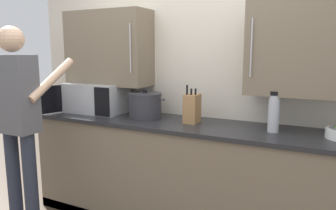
{
  "coord_description": "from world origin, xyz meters",
  "views": [
    {
      "loc": [
        1.05,
        -1.72,
        1.56
      ],
      "look_at": [
        -0.15,
        0.68,
        1.1
      ],
      "focal_mm": 34.33,
      "sensor_mm": 36.0,
      "label": 1
    }
  ],
  "objects_px": {
    "microwave_oven": "(92,98)",
    "knife_block": "(192,108)",
    "stock_pot": "(145,106)",
    "person_figure": "(18,115)",
    "thermos_flask": "(274,111)"
  },
  "relations": [
    {
      "from": "microwave_oven",
      "to": "stock_pot",
      "type": "height_order",
      "value": "microwave_oven"
    },
    {
      "from": "knife_block",
      "to": "person_figure",
      "type": "height_order",
      "value": "person_figure"
    },
    {
      "from": "knife_block",
      "to": "thermos_flask",
      "type": "bearing_deg",
      "value": -1.42
    },
    {
      "from": "thermos_flask",
      "to": "person_figure",
      "type": "xyz_separation_m",
      "value": [
        -1.86,
        -0.74,
        -0.06
      ]
    },
    {
      "from": "microwave_oven",
      "to": "knife_block",
      "type": "bearing_deg",
      "value": 0.05
    },
    {
      "from": "stock_pot",
      "to": "person_figure",
      "type": "bearing_deg",
      "value": -135.39
    },
    {
      "from": "thermos_flask",
      "to": "stock_pot",
      "type": "distance_m",
      "value": 1.11
    },
    {
      "from": "thermos_flask",
      "to": "stock_pot",
      "type": "relative_size",
      "value": 0.79
    },
    {
      "from": "microwave_oven",
      "to": "thermos_flask",
      "type": "xyz_separation_m",
      "value": [
        1.73,
        -0.02,
        0.01
      ]
    },
    {
      "from": "microwave_oven",
      "to": "stock_pot",
      "type": "distance_m",
      "value": 0.62
    },
    {
      "from": "knife_block",
      "to": "stock_pot",
      "type": "relative_size",
      "value": 0.82
    },
    {
      "from": "stock_pot",
      "to": "person_figure",
      "type": "distance_m",
      "value": 1.06
    },
    {
      "from": "thermos_flask",
      "to": "knife_block",
      "type": "height_order",
      "value": "knife_block"
    },
    {
      "from": "microwave_oven",
      "to": "person_figure",
      "type": "xyz_separation_m",
      "value": [
        -0.13,
        -0.76,
        -0.05
      ]
    },
    {
      "from": "thermos_flask",
      "to": "stock_pot",
      "type": "xyz_separation_m",
      "value": [
        -1.11,
        -0.0,
        -0.04
      ]
    }
  ]
}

